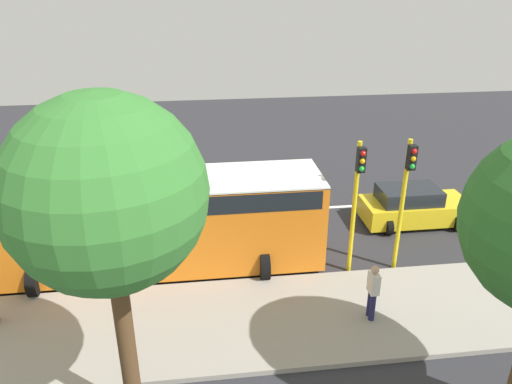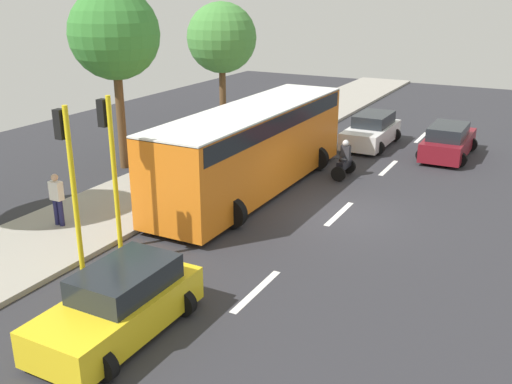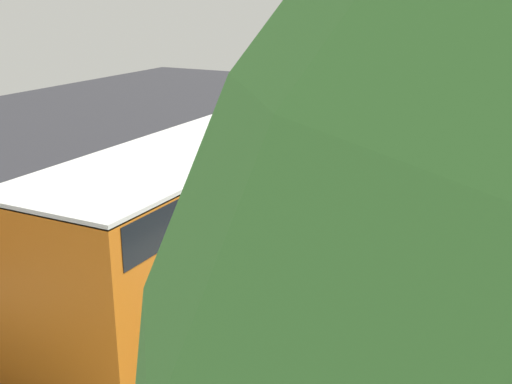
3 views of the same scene
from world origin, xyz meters
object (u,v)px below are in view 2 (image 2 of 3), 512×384
(traffic_light_corner, at_px, (110,151))
(traffic_light_midblock, at_px, (68,166))
(car_white, at_px, (371,131))
(motorcycle, at_px, (344,162))
(street_tree_north, at_px, (222,38))
(car_yellow_cab, at_px, (120,305))
(pedestrian_near_signal, at_px, (57,198))
(pedestrian_by_tree, at_px, (248,132))
(street_tree_south, at_px, (114,35))
(city_bus, at_px, (254,143))
(car_maroon, at_px, (448,142))

(traffic_light_corner, distance_m, traffic_light_midblock, 1.56)
(car_white, relative_size, traffic_light_midblock, 0.95)
(motorcycle, height_order, traffic_light_corner, traffic_light_corner)
(motorcycle, height_order, street_tree_north, street_tree_north)
(car_yellow_cab, bearing_deg, pedestrian_near_signal, -33.17)
(pedestrian_near_signal, height_order, pedestrian_by_tree, same)
(street_tree_south, bearing_deg, traffic_light_corner, 128.71)
(pedestrian_near_signal, xyz_separation_m, street_tree_north, (3.12, -15.18, 3.64))
(street_tree_north, bearing_deg, pedestrian_by_tree, 131.24)
(car_white, height_order, street_tree_north, street_tree_north)
(street_tree_north, bearing_deg, traffic_light_corner, 110.10)
(car_yellow_cab, bearing_deg, city_bus, -78.73)
(car_white, distance_m, pedestrian_by_tree, 6.19)
(car_white, xyz_separation_m, street_tree_south, (8.16, 8.46, 4.77))
(car_maroon, relative_size, motorcycle, 2.84)
(car_maroon, height_order, car_yellow_cab, same)
(car_maroon, distance_m, traffic_light_midblock, 17.54)
(car_yellow_cab, bearing_deg, pedestrian_by_tree, -72.17)
(motorcycle, distance_m, traffic_light_midblock, 11.85)
(car_yellow_cab, distance_m, street_tree_north, 21.14)
(car_maroon, relative_size, street_tree_south, 0.59)
(car_maroon, bearing_deg, street_tree_north, -4.01)
(motorcycle, distance_m, pedestrian_by_tree, 5.13)
(street_tree_north, bearing_deg, car_white, 176.62)
(car_maroon, xyz_separation_m, motorcycle, (3.11, 5.00, -0.07))
(pedestrian_near_signal, height_order, traffic_light_corner, traffic_light_corner)
(pedestrian_near_signal, relative_size, traffic_light_corner, 0.38)
(pedestrian_near_signal, distance_m, street_tree_south, 8.07)
(motorcycle, distance_m, street_tree_south, 10.43)
(traffic_light_midblock, bearing_deg, street_tree_south, -57.21)
(pedestrian_near_signal, xyz_separation_m, traffic_light_midblock, (-2.50, 1.75, 1.87))
(pedestrian_by_tree, bearing_deg, city_bus, 121.26)
(car_yellow_cab, distance_m, traffic_light_corner, 5.15)
(motorcycle, relative_size, traffic_light_corner, 0.34)
(traffic_light_corner, relative_size, traffic_light_midblock, 1.00)
(street_tree_north, bearing_deg, city_bus, 126.89)
(car_white, xyz_separation_m, pedestrian_near_signal, (5.53, 14.67, 0.35))
(car_maroon, relative_size, car_white, 1.01)
(motorcycle, bearing_deg, car_white, -84.16)
(car_yellow_cab, distance_m, pedestrian_by_tree, 14.77)
(car_maroon, height_order, traffic_light_corner, traffic_light_corner)
(pedestrian_near_signal, bearing_deg, pedestrian_by_tree, -95.92)
(pedestrian_near_signal, bearing_deg, traffic_light_midblock, 145.07)
(motorcycle, bearing_deg, traffic_light_midblock, 72.10)
(car_maroon, bearing_deg, pedestrian_by_tree, 25.83)
(street_tree_south, bearing_deg, pedestrian_by_tree, -131.54)
(city_bus, xyz_separation_m, traffic_light_corner, (1.13, 6.36, 1.08))
(city_bus, distance_m, street_tree_south, 7.24)
(motorcycle, xyz_separation_m, traffic_light_corner, (3.57, 9.51, 2.29))
(car_maroon, height_order, street_tree_south, street_tree_south)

